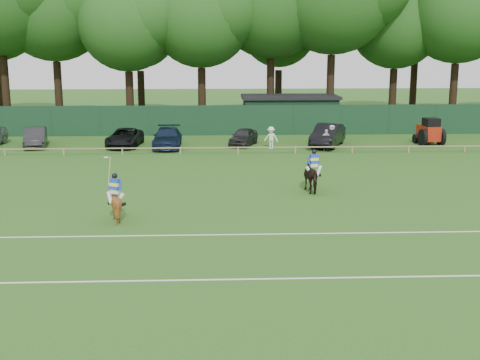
{
  "coord_description": "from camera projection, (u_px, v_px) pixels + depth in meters",
  "views": [
    {
      "loc": [
        -0.72,
        -25.93,
        7.7
      ],
      "look_at": [
        0.5,
        3.0,
        1.4
      ],
      "focal_mm": 48.0,
      "sensor_mm": 36.0,
      "label": 1
    }
  ],
  "objects": [
    {
      "name": "horse_dark",
      "position": [
        314.0,
        176.0,
        33.26
      ],
      "size": [
        1.22,
        2.1,
        1.67
      ],
      "primitive_type": "imported",
      "rotation": [
        0.0,
        0.0,
        3.31
      ],
      "color": "black",
      "rests_on": "ground"
    },
    {
      "name": "sedan_navy",
      "position": [
        167.0,
        138.0,
        47.15
      ],
      "size": [
        2.05,
        4.97,
        1.44
      ],
      "primitive_type": "imported",
      "rotation": [
        0.0,
        0.0,
        0.01
      ],
      "color": "#111E36",
      "rests_on": "ground"
    },
    {
      "name": "perimeter_fence",
      "position": [
        222.0,
        120.0,
        53.08
      ],
      "size": [
        92.08,
        0.08,
        2.5
      ],
      "color": "#14351E",
      "rests_on": "ground"
    },
    {
      "name": "estate_black",
      "position": [
        328.0,
        135.0,
        47.63
      ],
      "size": [
        3.53,
        5.3,
        1.65
      ],
      "primitive_type": "imported",
      "rotation": [
        0.0,
        0.0,
        -0.39
      ],
      "color": "black",
      "rests_on": "ground"
    },
    {
      "name": "spectator_mid",
      "position": [
        326.0,
        140.0,
        45.96
      ],
      "size": [
        0.88,
        0.38,
        1.5
      ],
      "primitive_type": "imported",
      "rotation": [
        0.0,
        0.0,
        0.01
      ],
      "color": "silver",
      "rests_on": "ground"
    },
    {
      "name": "tree_row",
      "position": [
        242.0,
        123.0,
        61.24
      ],
      "size": [
        96.0,
        12.0,
        21.0
      ],
      "primitive_type": null,
      "color": "#26561C",
      "rests_on": "ground"
    },
    {
      "name": "sedan_grey",
      "position": [
        35.0,
        137.0,
        47.49
      ],
      "size": [
        2.31,
        4.5,
        1.41
      ],
      "primitive_type": "imported",
      "rotation": [
        0.0,
        0.0,
        0.2
      ],
      "color": "#2A2A2C",
      "rests_on": "ground"
    },
    {
      "name": "horse_chestnut",
      "position": [
        116.0,
        203.0,
        27.94
      ],
      "size": [
        1.73,
        1.8,
        1.53
      ],
      "primitive_type": "imported",
      "rotation": [
        0.0,
        0.0,
        2.66
      ],
      "color": "brown",
      "rests_on": "ground"
    },
    {
      "name": "ground",
      "position": [
        231.0,
        228.0,
        26.99
      ],
      "size": [
        160.0,
        160.0,
        0.0
      ],
      "primitive_type": "plane",
      "color": "#1E4C14",
      "rests_on": "ground"
    },
    {
      "name": "spectator_right",
      "position": [
        332.0,
        136.0,
        47.0
      ],
      "size": [
        0.85,
        0.58,
        1.68
      ],
      "primitive_type": "imported",
      "rotation": [
        0.0,
        0.0,
        -0.05
      ],
      "color": "beige",
      "rests_on": "ground"
    },
    {
      "name": "utility_shed",
      "position": [
        290.0,
        113.0,
        56.19
      ],
      "size": [
        8.4,
        4.4,
        3.04
      ],
      "color": "#14331E",
      "rests_on": "ground"
    },
    {
      "name": "hatch_grey",
      "position": [
        243.0,
        137.0,
        48.13
      ],
      "size": [
        2.66,
        4.09,
        1.29
      ],
      "primitive_type": "imported",
      "rotation": [
        0.0,
        0.0,
        -0.32
      ],
      "color": "#2B2B2D",
      "rests_on": "ground"
    },
    {
      "name": "rider_chestnut",
      "position": [
        115.0,
        188.0,
        27.78
      ],
      "size": [
        0.89,
        0.8,
        2.05
      ],
      "rotation": [
        0.0,
        0.0,
        2.66
      ],
      "color": "silver",
      "rests_on": "ground"
    },
    {
      "name": "suv_black",
      "position": [
        125.0,
        138.0,
        47.58
      ],
      "size": [
        2.54,
        4.93,
        1.33
      ],
      "primitive_type": "imported",
      "rotation": [
        0.0,
        0.0,
        -0.07
      ],
      "color": "black",
      "rests_on": "ground"
    },
    {
      "name": "pitch_rail",
      "position": [
        224.0,
        148.0,
        44.46
      ],
      "size": [
        62.1,
        0.1,
        0.5
      ],
      "color": "#997F5B",
      "rests_on": "ground"
    },
    {
      "name": "pitch_lines",
      "position": [
        234.0,
        255.0,
        23.57
      ],
      "size": [
        60.0,
        5.1,
        0.01
      ],
      "color": "silver",
      "rests_on": "ground"
    },
    {
      "name": "rider_dark",
      "position": [
        314.0,
        162.0,
        33.09
      ],
      "size": [
        0.93,
        0.44,
        1.41
      ],
      "rotation": [
        0.0,
        0.0,
        3.31
      ],
      "color": "silver",
      "rests_on": "ground"
    },
    {
      "name": "tractor",
      "position": [
        429.0,
        132.0,
        48.28
      ],
      "size": [
        1.88,
        2.6,
        2.04
      ],
      "rotation": [
        0.0,
        0.0,
        0.11
      ],
      "color": "#9E210E",
      "rests_on": "ground"
    },
    {
      "name": "spectator_left",
      "position": [
        271.0,
        138.0,
        46.6
      ],
      "size": [
        1.19,
        0.94,
        1.61
      ],
      "primitive_type": "imported",
      "rotation": [
        0.0,
        0.0,
        -0.39
      ],
      "color": "white",
      "rests_on": "ground"
    }
  ]
}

